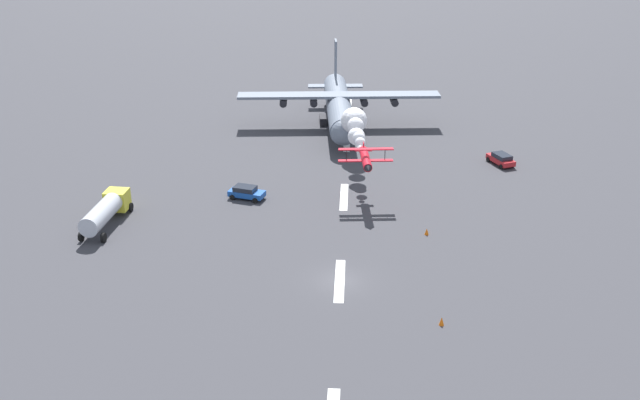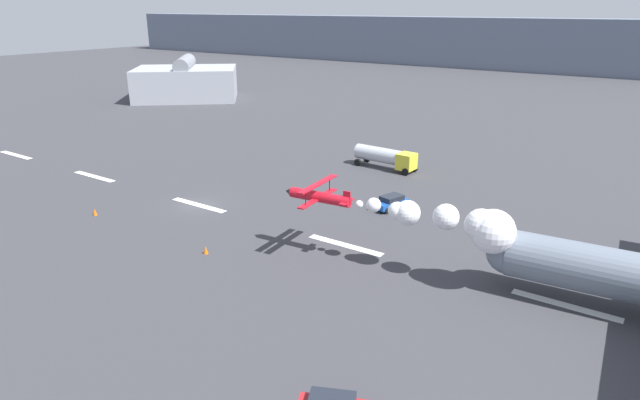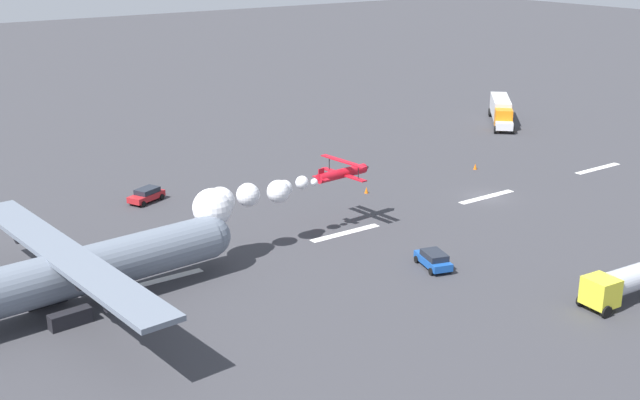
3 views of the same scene
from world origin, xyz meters
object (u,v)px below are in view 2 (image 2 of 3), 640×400
Objects in this scene: traffic_cone_near at (95,212)px; traffic_cone_far at (206,250)px; fuel_tanker_truck at (386,157)px; airport_staff_sedan at (391,202)px; stunt_biplane_red at (454,222)px.

traffic_cone_near is 17.14m from traffic_cone_far.
fuel_tanker_truck reaches higher than airport_staff_sedan.
airport_staff_sedan reaches higher than traffic_cone_far.
traffic_cone_near is 1.00× the size of traffic_cone_far.
stunt_biplane_red is 4.62× the size of airport_staff_sedan.
stunt_biplane_red is 17.95m from airport_staff_sedan.
traffic_cone_near is (-37.69, -7.43, -4.89)m from stunt_biplane_red.
airport_staff_sedan is 22.04m from traffic_cone_far.
fuel_tanker_truck is 38.37m from traffic_cone_near.
traffic_cone_far is at bearing -90.94° from fuel_tanker_truck.
traffic_cone_far is (-8.61, -20.28, -0.44)m from airport_staff_sedan.
airport_staff_sedan is (8.05, -13.94, -0.93)m from fuel_tanker_truck.
fuel_tanker_truck is at bearing 119.99° from airport_staff_sedan.
stunt_biplane_red reaches higher than traffic_cone_far.
traffic_cone_near is at bearing -168.85° from stunt_biplane_red.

